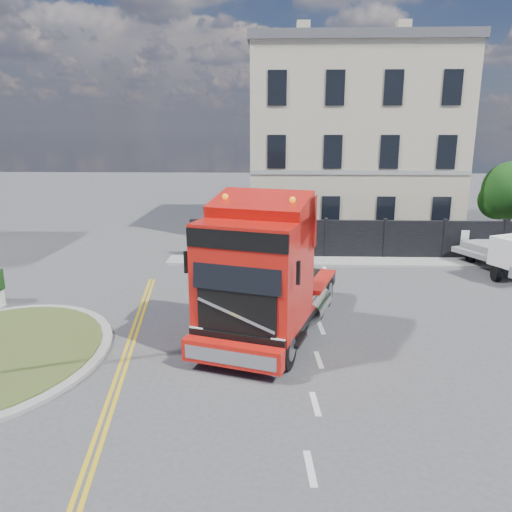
{
  "coord_description": "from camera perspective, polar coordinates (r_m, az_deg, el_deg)",
  "views": [
    {
      "loc": [
        1.32,
        -16.15,
        6.54
      ],
      "look_at": [
        0.65,
        2.3,
        1.8
      ],
      "focal_mm": 35.0,
      "sensor_mm": 36.0,
      "label": 1
    }
  ],
  "objects": [
    {
      "name": "georgian_building",
      "position": [
        33.0,
        10.49,
        12.83
      ],
      "size": [
        12.3,
        10.3,
        12.8
      ],
      "color": "#C3B49B",
      "rests_on": "ground"
    },
    {
      "name": "hoarding_fence",
      "position": [
        26.28,
        13.51,
        1.83
      ],
      "size": [
        18.8,
        0.25,
        2.0
      ],
      "color": "black",
      "rests_on": "ground"
    },
    {
      "name": "truck",
      "position": [
        15.41,
        0.76,
        -2.57
      ],
      "size": [
        4.96,
        8.11,
        4.56
      ],
      "rotation": [
        0.0,
        0.0,
        -0.3
      ],
      "color": "black",
      "rests_on": "ground"
    },
    {
      "name": "pavement_far",
      "position": [
        25.54,
        12.56,
        -0.65
      ],
      "size": [
        20.0,
        1.6,
        0.12
      ],
      "primitive_type": "cube",
      "color": "gray",
      "rests_on": "ground"
    },
    {
      "name": "ground",
      "position": [
        17.48,
        -2.44,
        -7.59
      ],
      "size": [
        120.0,
        120.0,
        0.0
      ],
      "primitive_type": "plane",
      "color": "#424244",
      "rests_on": "ground"
    },
    {
      "name": "tree",
      "position": [
        31.32,
        26.88,
        6.45
      ],
      "size": [
        3.2,
        3.2,
        4.8
      ],
      "color": "#382619",
      "rests_on": "ground"
    }
  ]
}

